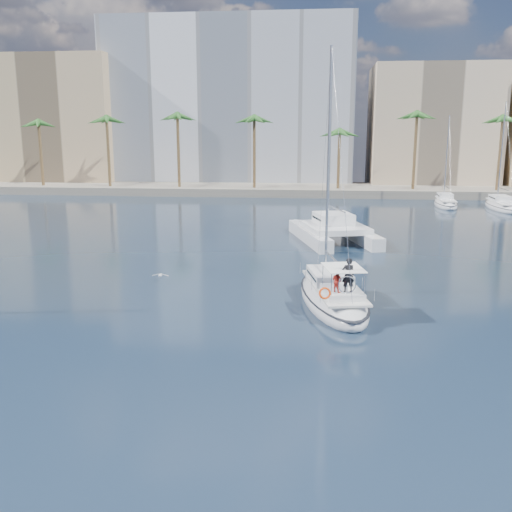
# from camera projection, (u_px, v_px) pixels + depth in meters

# --- Properties ---
(ground) EXTENTS (160.00, 160.00, 0.00)m
(ground) POSITION_uv_depth(u_px,v_px,m) (258.00, 314.00, 30.98)
(ground) COLOR black
(ground) RESTS_ON ground
(quay) EXTENTS (120.00, 14.00, 1.20)m
(quay) POSITION_uv_depth(u_px,v_px,m) (296.00, 189.00, 90.09)
(quay) COLOR gray
(quay) RESTS_ON ground
(building_modern) EXTENTS (42.00, 16.00, 28.00)m
(building_modern) POSITION_uv_depth(u_px,v_px,m) (231.00, 105.00, 100.05)
(building_modern) COLOR white
(building_modern) RESTS_ON ground
(building_tan_left) EXTENTS (22.00, 14.00, 22.00)m
(building_tan_left) POSITION_uv_depth(u_px,v_px,m) (59.00, 123.00, 99.82)
(building_tan_left) COLOR tan
(building_tan_left) RESTS_ON ground
(building_beige) EXTENTS (20.00, 14.00, 20.00)m
(building_beige) POSITION_uv_depth(u_px,v_px,m) (431.00, 129.00, 94.59)
(building_beige) COLOR beige
(building_beige) RESTS_ON ground
(palm_left) EXTENTS (3.60, 3.60, 12.30)m
(palm_left) POSITION_uv_depth(u_px,v_px,m) (75.00, 127.00, 87.52)
(palm_left) COLOR brown
(palm_left) RESTS_ON ground
(palm_centre) EXTENTS (3.60, 3.60, 12.30)m
(palm_centre) POSITION_uv_depth(u_px,v_px,m) (296.00, 126.00, 84.11)
(palm_centre) COLOR brown
(palm_centre) RESTS_ON ground
(main_sloop) EXTENTS (5.13, 10.59, 15.09)m
(main_sloop) POSITION_uv_depth(u_px,v_px,m) (333.00, 296.00, 32.48)
(main_sloop) COLOR silver
(main_sloop) RESTS_ON ground
(catamaran) EXTENTS (8.34, 12.25, 16.40)m
(catamaran) POSITION_uv_depth(u_px,v_px,m) (333.00, 229.00, 51.08)
(catamaran) COLOR silver
(catamaran) RESTS_ON ground
(seagull) EXTENTS (1.09, 0.47, 0.20)m
(seagull) POSITION_uv_depth(u_px,v_px,m) (161.00, 275.00, 37.21)
(seagull) COLOR silver
(seagull) RESTS_ON ground
(moored_yacht_a) EXTENTS (3.37, 9.52, 11.90)m
(moored_yacht_a) POSITION_uv_depth(u_px,v_px,m) (445.00, 206.00, 74.62)
(moored_yacht_a) COLOR silver
(moored_yacht_a) RESTS_ON ground
(moored_yacht_b) EXTENTS (3.32, 10.83, 13.72)m
(moored_yacht_b) POSITION_uv_depth(u_px,v_px,m) (502.00, 209.00, 72.03)
(moored_yacht_b) COLOR silver
(moored_yacht_b) RESTS_ON ground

